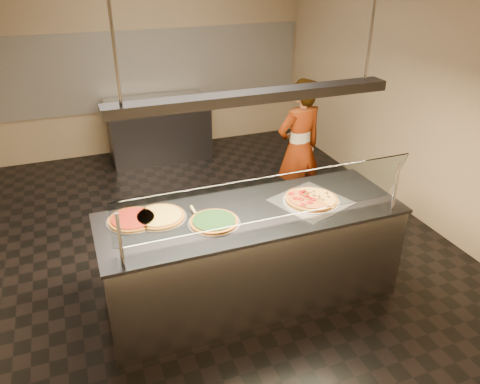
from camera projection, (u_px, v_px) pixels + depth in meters
name	position (u px, v px, depth m)	size (l,w,h in m)	color
ground	(212.00, 236.00, 5.44)	(5.00, 6.00, 0.02)	black
wall_back	(150.00, 56.00, 7.25)	(5.00, 0.02, 3.00)	tan
wall_front	(395.00, 288.00, 2.25)	(5.00, 0.02, 3.00)	tan
wall_right	(410.00, 88.00, 5.54)	(0.02, 6.00, 3.00)	tan
tile_band	(152.00, 69.00, 7.32)	(4.90, 0.02, 1.20)	silver
serving_counter	(252.00, 256.00, 4.27)	(2.66, 0.94, 0.93)	#B7B7BC
sneeze_guard	(269.00, 199.00, 3.64)	(2.42, 0.18, 0.54)	#B7B7BC
perforated_tray	(311.00, 201.00, 4.22)	(0.74, 0.74, 0.01)	silver
half_pizza_pepperoni	(300.00, 200.00, 4.18)	(0.38, 0.53, 0.05)	brown
half_pizza_sausage	(322.00, 197.00, 4.25)	(0.38, 0.53, 0.04)	brown
pizza_spinach	(214.00, 221.00, 3.89)	(0.44, 0.44, 0.03)	silver
pizza_cheese	(159.00, 216.00, 3.96)	(0.46, 0.46, 0.03)	silver
pizza_tomato	(133.00, 219.00, 3.92)	(0.44, 0.44, 0.03)	silver
pizza_spatula	(199.00, 212.00, 4.00)	(0.17, 0.23, 0.02)	#B7B7BC
prep_table	(159.00, 129.00, 7.33)	(1.56, 0.74, 0.93)	#35353A
worker	(299.00, 149.00, 5.59)	(0.62, 0.40, 1.69)	#3A3540
heat_lamp_housing	(254.00, 97.00, 3.59)	(2.30, 0.18, 0.08)	#35353A
lamp_rod_left	(112.00, 29.00, 3.02)	(0.02, 0.02, 1.01)	#B7B7BC
lamp_rod_right	(373.00, 16.00, 3.66)	(0.02, 0.02, 1.01)	#B7B7BC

